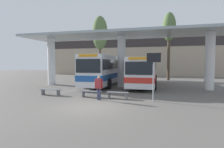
{
  "coord_description": "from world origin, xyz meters",
  "views": [
    {
      "loc": [
        3.68,
        -9.27,
        2.45
      ],
      "look_at": [
        0.0,
        4.88,
        1.6
      ],
      "focal_mm": 28.0,
      "sensor_mm": 36.0,
      "label": 1
    }
  ],
  "objects_px": {
    "info_sign_platform": "(154,67)",
    "pedestrian_waiting": "(99,85)",
    "transit_bus_left_bay": "(107,69)",
    "waiting_bench_far_platform": "(118,94)",
    "waiting_bench_near_pillar": "(51,91)",
    "poplar_tree_behind_left": "(100,33)",
    "transit_bus_center_bay": "(144,70)",
    "waiting_bench_mid_platform": "(91,93)",
    "poplar_tree_behind_right": "(169,29)"
  },
  "relations": [
    {
      "from": "waiting_bench_far_platform",
      "to": "pedestrian_waiting",
      "type": "relative_size",
      "value": 0.95
    },
    {
      "from": "transit_bus_left_bay",
      "to": "info_sign_platform",
      "type": "distance_m",
      "value": 10.05
    },
    {
      "from": "transit_bus_center_bay",
      "to": "pedestrian_waiting",
      "type": "xyz_separation_m",
      "value": [
        -2.36,
        -9.1,
        -0.71
      ]
    },
    {
      "from": "waiting_bench_far_platform",
      "to": "waiting_bench_mid_platform",
      "type": "bearing_deg",
      "value": 180.0
    },
    {
      "from": "waiting_bench_far_platform",
      "to": "pedestrian_waiting",
      "type": "bearing_deg",
      "value": -143.66
    },
    {
      "from": "waiting_bench_near_pillar",
      "to": "poplar_tree_behind_left",
      "type": "relative_size",
      "value": 0.16
    },
    {
      "from": "poplar_tree_behind_right",
      "to": "waiting_bench_near_pillar",
      "type": "bearing_deg",
      "value": -122.27
    },
    {
      "from": "pedestrian_waiting",
      "to": "poplar_tree_behind_right",
      "type": "distance_m",
      "value": 18.26
    },
    {
      "from": "transit_bus_center_bay",
      "to": "pedestrian_waiting",
      "type": "bearing_deg",
      "value": 75.36
    },
    {
      "from": "info_sign_platform",
      "to": "pedestrian_waiting",
      "type": "distance_m",
      "value": 3.83
    },
    {
      "from": "poplar_tree_behind_left",
      "to": "waiting_bench_mid_platform",
      "type": "bearing_deg",
      "value": -73.66
    },
    {
      "from": "transit_bus_left_bay",
      "to": "waiting_bench_far_platform",
      "type": "height_order",
      "value": "transit_bus_left_bay"
    },
    {
      "from": "transit_bus_left_bay",
      "to": "waiting_bench_mid_platform",
      "type": "height_order",
      "value": "transit_bus_left_bay"
    },
    {
      "from": "transit_bus_center_bay",
      "to": "poplar_tree_behind_right",
      "type": "relative_size",
      "value": 1.17
    },
    {
      "from": "waiting_bench_mid_platform",
      "to": "poplar_tree_behind_left",
      "type": "height_order",
      "value": "poplar_tree_behind_left"
    },
    {
      "from": "poplar_tree_behind_right",
      "to": "transit_bus_center_bay",
      "type": "bearing_deg",
      "value": -113.38
    },
    {
      "from": "transit_bus_left_bay",
      "to": "transit_bus_center_bay",
      "type": "bearing_deg",
      "value": -177.73
    },
    {
      "from": "waiting_bench_near_pillar",
      "to": "waiting_bench_mid_platform",
      "type": "relative_size",
      "value": 1.07
    },
    {
      "from": "transit_bus_center_bay",
      "to": "info_sign_platform",
      "type": "relative_size",
      "value": 3.7
    },
    {
      "from": "transit_bus_center_bay",
      "to": "transit_bus_left_bay",
      "type": "bearing_deg",
      "value": 2.46
    },
    {
      "from": "waiting_bench_mid_platform",
      "to": "info_sign_platform",
      "type": "relative_size",
      "value": 0.5
    },
    {
      "from": "info_sign_platform",
      "to": "poplar_tree_behind_right",
      "type": "bearing_deg",
      "value": 83.33
    },
    {
      "from": "waiting_bench_near_pillar",
      "to": "poplar_tree_behind_left",
      "type": "distance_m",
      "value": 18.55
    },
    {
      "from": "transit_bus_left_bay",
      "to": "info_sign_platform",
      "type": "xyz_separation_m",
      "value": [
        5.53,
        -8.38,
        0.38
      ]
    },
    {
      "from": "info_sign_platform",
      "to": "waiting_bench_near_pillar",
      "type": "bearing_deg",
      "value": 177.85
    },
    {
      "from": "transit_bus_left_bay",
      "to": "pedestrian_waiting",
      "type": "height_order",
      "value": "transit_bus_left_bay"
    },
    {
      "from": "transit_bus_left_bay",
      "to": "poplar_tree_behind_left",
      "type": "height_order",
      "value": "poplar_tree_behind_left"
    },
    {
      "from": "waiting_bench_far_platform",
      "to": "transit_bus_left_bay",
      "type": "bearing_deg",
      "value": 110.78
    },
    {
      "from": "transit_bus_center_bay",
      "to": "poplar_tree_behind_left",
      "type": "bearing_deg",
      "value": -46.74
    },
    {
      "from": "waiting_bench_near_pillar",
      "to": "poplar_tree_behind_left",
      "type": "bearing_deg",
      "value": 95.26
    },
    {
      "from": "info_sign_platform",
      "to": "transit_bus_center_bay",
      "type": "bearing_deg",
      "value": 98.09
    },
    {
      "from": "transit_bus_center_bay",
      "to": "info_sign_platform",
      "type": "xyz_separation_m",
      "value": [
        1.22,
        -8.57,
        0.53
      ]
    },
    {
      "from": "info_sign_platform",
      "to": "poplar_tree_behind_right",
      "type": "relative_size",
      "value": 0.32
    },
    {
      "from": "waiting_bench_near_pillar",
      "to": "poplar_tree_behind_left",
      "type": "xyz_separation_m",
      "value": [
        -1.56,
        16.95,
        7.36
      ]
    },
    {
      "from": "waiting_bench_mid_platform",
      "to": "pedestrian_waiting",
      "type": "xyz_separation_m",
      "value": [
        0.86,
        -0.82,
        0.66
      ]
    },
    {
      "from": "transit_bus_left_bay",
      "to": "info_sign_platform",
      "type": "height_order",
      "value": "transit_bus_left_bay"
    },
    {
      "from": "info_sign_platform",
      "to": "pedestrian_waiting",
      "type": "bearing_deg",
      "value": -171.61
    },
    {
      "from": "transit_bus_center_bay",
      "to": "poplar_tree_behind_left",
      "type": "height_order",
      "value": "poplar_tree_behind_left"
    },
    {
      "from": "poplar_tree_behind_left",
      "to": "poplar_tree_behind_right",
      "type": "height_order",
      "value": "poplar_tree_behind_left"
    },
    {
      "from": "pedestrian_waiting",
      "to": "waiting_bench_mid_platform",
      "type": "bearing_deg",
      "value": 139.77
    },
    {
      "from": "waiting_bench_near_pillar",
      "to": "transit_bus_left_bay",
      "type": "bearing_deg",
      "value": 73.99
    },
    {
      "from": "waiting_bench_far_platform",
      "to": "transit_bus_center_bay",
      "type": "bearing_deg",
      "value": 81.46
    },
    {
      "from": "info_sign_platform",
      "to": "pedestrian_waiting",
      "type": "xyz_separation_m",
      "value": [
        -3.58,
        -0.53,
        -1.25
      ]
    },
    {
      "from": "waiting_bench_far_platform",
      "to": "info_sign_platform",
      "type": "relative_size",
      "value": 0.49
    },
    {
      "from": "pedestrian_waiting",
      "to": "poplar_tree_behind_left",
      "type": "bearing_deg",
      "value": 111.72
    },
    {
      "from": "info_sign_platform",
      "to": "poplar_tree_behind_right",
      "type": "height_order",
      "value": "poplar_tree_behind_right"
    },
    {
      "from": "waiting_bench_far_platform",
      "to": "poplar_tree_behind_left",
      "type": "distance_m",
      "value": 19.75
    },
    {
      "from": "poplar_tree_behind_right",
      "to": "pedestrian_waiting",
      "type": "bearing_deg",
      "value": -108.51
    },
    {
      "from": "transit_bus_left_bay",
      "to": "waiting_bench_near_pillar",
      "type": "height_order",
      "value": "transit_bus_left_bay"
    },
    {
      "from": "transit_bus_left_bay",
      "to": "waiting_bench_mid_platform",
      "type": "distance_m",
      "value": 8.3
    }
  ]
}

